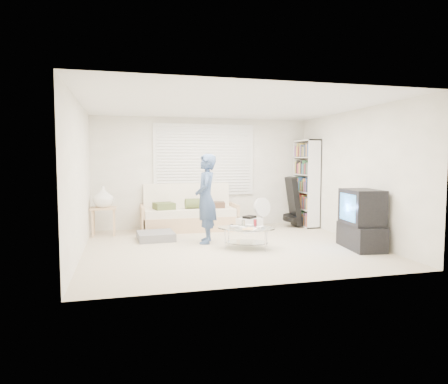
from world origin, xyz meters
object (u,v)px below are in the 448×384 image
object	(u,v)px
futon_sofa	(189,215)
coffee_table	(246,231)
bookshelf	(306,183)
tv_unit	(361,220)

from	to	relation	value
futon_sofa	coffee_table	world-z (taller)	futon_sofa
bookshelf	coffee_table	distance (m)	2.93
bookshelf	tv_unit	bearing A→B (deg)	-92.93
tv_unit	coffee_table	bearing A→B (deg)	165.71
bookshelf	coffee_table	bearing A→B (deg)	-136.66
tv_unit	coffee_table	distance (m)	2.01
futon_sofa	bookshelf	bearing A→B (deg)	-3.02
futon_sofa	tv_unit	bearing A→B (deg)	-44.71
futon_sofa	coffee_table	xyz separation A→B (m)	(0.67, -2.10, -0.03)
tv_unit	coffee_table	world-z (taller)	tv_unit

